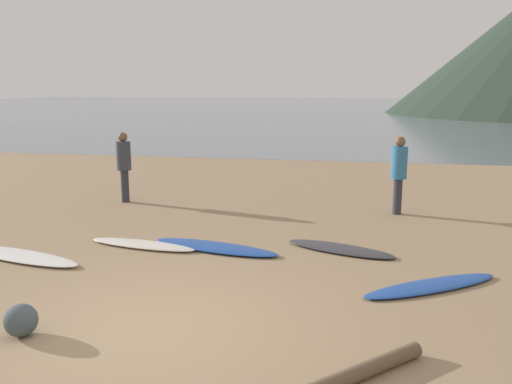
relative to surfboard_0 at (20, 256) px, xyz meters
name	(u,v)px	position (x,y,z in m)	size (l,w,h in m)	color
ground_plane	(278,186)	(3.16, 7.88, -0.15)	(120.00, 120.00, 0.20)	#997C5B
ocean_water	(343,108)	(3.16, 62.82, -0.05)	(140.00, 100.00, 0.01)	slate
surfboard_0	(20,256)	(0.00, 0.00, 0.00)	(2.48, 0.55, 0.09)	white
surfboard_1	(142,244)	(1.75, 1.01, 0.00)	(2.09, 0.46, 0.09)	silver
surfboard_2	(215,247)	(3.06, 1.11, 0.00)	(2.41, 0.59, 0.08)	#1E479E
surfboard_3	(340,249)	(5.24, 1.46, -0.01)	(1.98, 0.58, 0.07)	#333338
surfboard_4	(431,286)	(6.59, -0.09, -0.01)	(2.30, 0.47, 0.07)	#1E479E
person_0	(124,161)	(-0.14, 4.50, 0.97)	(0.35, 0.35, 1.72)	#2D2D38
person_1	(399,169)	(6.38, 4.46, 0.98)	(0.35, 0.35, 1.74)	#2D2D38
driftwood_log	(337,382)	(5.38, -2.99, 0.04)	(0.16, 0.16, 2.28)	brown
beach_rock_near	(21,320)	(1.75, -2.55, 0.15)	(0.38, 0.38, 0.38)	#404C51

